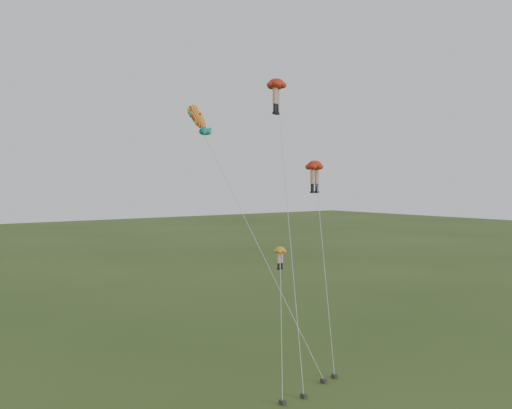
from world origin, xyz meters
TOP-DOWN VIEW (x-y plane):
  - ground at (0.00, 0.00)m, footprint 300.00×300.00m
  - legs_kite_red_high at (5.65, 10.31)m, footprint 9.50×13.94m
  - legs_kite_red_mid at (3.16, 3.05)m, footprint 2.82×4.88m
  - legs_kite_yellow at (-2.13, 0.35)m, footprint 2.60×3.32m
  - fish_kite at (-1.86, 10.10)m, footprint 2.53×12.71m

SIDE VIEW (x-z plane):
  - ground at x=0.00m, z-range 0.00..0.00m
  - legs_kite_yellow at x=-2.13m, z-range 3.26..11.52m
  - legs_kite_red_mid at x=3.16m, z-range 6.04..19.63m
  - fish_kite at x=-1.86m, z-range 7.67..25.68m
  - legs_kite_red_high at x=5.65m, z-range 9.39..29.88m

